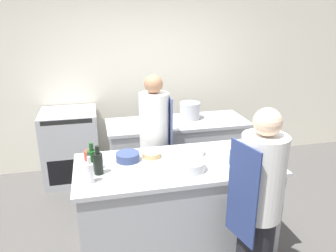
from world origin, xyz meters
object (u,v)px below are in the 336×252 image
(oven_range, at_px, (71,146))
(bottle_vinegar, at_px, (90,172))
(cup, at_px, (89,155))
(stockpot, at_px, (190,111))
(chef_at_stove, at_px, (155,146))
(bowl_prep_small, at_px, (195,151))
(chef_at_prep_near, at_px, (258,208))
(bottle_cooking_oil, at_px, (92,159))
(bowl_wooden_salad, at_px, (128,157))
(bowl_ceramic_blue, at_px, (151,155))
(bottle_wine, at_px, (98,163))
(bowl_mixing_large, at_px, (191,165))
(bottle_olive_oil, at_px, (234,156))

(oven_range, relative_size, bottle_vinegar, 4.33)
(cup, height_order, stockpot, stockpot)
(chef_at_stove, relative_size, bottle_vinegar, 7.07)
(bowl_prep_small, distance_m, stockpot, 1.16)
(chef_at_prep_near, distance_m, bottle_cooking_oil, 1.47)
(chef_at_stove, bearing_deg, chef_at_prep_near, 20.88)
(stockpot, bearing_deg, cup, -142.15)
(bottle_cooking_oil, bearing_deg, cup, 97.48)
(bowl_wooden_salad, xyz_separation_m, cup, (-0.36, 0.10, 0.01))
(oven_range, distance_m, bowl_ceramic_blue, 1.83)
(bowl_wooden_salad, bearing_deg, oven_range, 111.83)
(bottle_wine, bearing_deg, chef_at_prep_near, -28.46)
(bowl_mixing_large, distance_m, stockpot, 1.51)
(bottle_olive_oil, distance_m, stockpot, 1.42)
(bottle_cooking_oil, bearing_deg, bowl_ceramic_blue, 14.94)
(bottle_wine, bearing_deg, bottle_vinegar, -117.44)
(bowl_ceramic_blue, bearing_deg, stockpot, 56.66)
(bottle_wine, distance_m, cup, 0.33)
(chef_at_stove, distance_m, bowl_mixing_large, 0.90)
(bottle_vinegar, relative_size, bottle_cooking_oil, 0.90)
(oven_range, height_order, bottle_wine, bottle_wine)
(bowl_ceramic_blue, distance_m, cup, 0.60)
(bowl_prep_small, distance_m, bowl_wooden_salad, 0.67)
(chef_at_prep_near, distance_m, bowl_wooden_salad, 1.27)
(bottle_wine, bearing_deg, bottle_cooking_oil, 119.13)
(chef_at_prep_near, distance_m, bowl_ceramic_blue, 1.13)
(bowl_prep_small, distance_m, bowl_ceramic_blue, 0.43)
(bottle_olive_oil, bearing_deg, bowl_prep_small, 133.97)
(bottle_cooking_oil, relative_size, bowl_ceramic_blue, 1.43)
(bowl_prep_small, xyz_separation_m, cup, (-1.02, 0.11, 0.01))
(chef_at_stove, bearing_deg, bowl_ceramic_blue, -14.89)
(bottle_olive_oil, bearing_deg, cup, 163.00)
(bottle_vinegar, bearing_deg, bowl_prep_small, 18.98)
(bottle_olive_oil, relative_size, cup, 1.97)
(oven_range, distance_m, chef_at_prep_near, 2.90)
(bowl_prep_small, bearing_deg, bowl_ceramic_blue, 176.05)
(bottle_wine, height_order, stockpot, bottle_wine)
(bottle_wine, xyz_separation_m, stockpot, (1.23, 1.33, 0.01))
(bottle_olive_oil, height_order, stockpot, stockpot)
(bowl_prep_small, bearing_deg, oven_range, 129.46)
(bottle_wine, height_order, bowl_wooden_salad, bottle_wine)
(bowl_mixing_large, height_order, cup, cup)
(bottle_olive_oil, xyz_separation_m, bowl_ceramic_blue, (-0.72, 0.32, -0.05))
(bowl_ceramic_blue, bearing_deg, cup, 172.71)
(oven_range, xyz_separation_m, bottle_vinegar, (0.28, -1.93, 0.52))
(oven_range, distance_m, chef_at_stove, 1.47)
(bottle_vinegar, xyz_separation_m, bottle_wine, (0.07, 0.14, 0.01))
(bottle_cooking_oil, bearing_deg, bowl_wooden_salad, 20.44)
(oven_range, height_order, bowl_mixing_large, bowl_mixing_large)
(bottle_wine, height_order, bottle_cooking_oil, bottle_wine)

